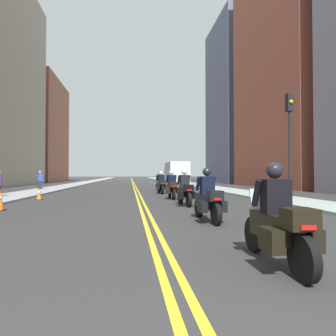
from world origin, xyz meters
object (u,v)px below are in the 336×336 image
object	(u,v)px
motorcycle_1	(208,200)
motorcycle_2	(185,191)
traffic_cone_1	(39,194)
traffic_light_near	(290,129)
traffic_cone_0	(0,200)
motorcycle_5	(160,183)
motorcycle_4	(161,185)
pedestrian_0	(40,180)
parked_truck	(176,175)
motorcycle_0	(278,224)
motorcycle_3	(172,187)

from	to	relation	value
motorcycle_1	motorcycle_2	xyz separation A→B (m)	(0.14, 4.38, 0.01)
traffic_cone_1	traffic_light_near	distance (m)	13.29
motorcycle_2	traffic_cone_0	world-z (taller)	motorcycle_2
motorcycle_5	traffic_cone_1	bearing A→B (deg)	-134.96
motorcycle_4	pedestrian_0	xyz separation A→B (m)	(-9.90, 5.45, 0.22)
traffic_cone_0	traffic_light_near	world-z (taller)	traffic_light_near
traffic_light_near	traffic_cone_1	bearing A→B (deg)	160.19
motorcycle_4	traffic_cone_0	size ratio (longest dim) A/B	2.79
motorcycle_5	parked_truck	distance (m)	9.96
motorcycle_0	traffic_light_near	world-z (taller)	traffic_light_near
motorcycle_2	motorcycle_5	size ratio (longest dim) A/B	1.04
motorcycle_2	traffic_light_near	xyz separation A→B (m)	(4.78, -0.39, 2.83)
motorcycle_4	motorcycle_2	bearing A→B (deg)	-91.68
pedestrian_0	traffic_cone_1	bearing A→B (deg)	-113.10
motorcycle_0	traffic_cone_1	world-z (taller)	motorcycle_0
pedestrian_0	parked_truck	world-z (taller)	parked_truck
motorcycle_1	motorcycle_4	bearing A→B (deg)	87.15
motorcycle_2	motorcycle_5	xyz separation A→B (m)	(0.10, 11.88, 0.03)
motorcycle_3	parked_truck	distance (m)	18.14
motorcycle_0	motorcycle_1	size ratio (longest dim) A/B	0.97
motorcycle_1	traffic_cone_1	size ratio (longest dim) A/B	3.36
motorcycle_1	traffic_cone_0	xyz separation A→B (m)	(-7.23, 3.54, -0.24)
motorcycle_2	traffic_cone_0	size ratio (longest dim) A/B	2.74
motorcycle_5	traffic_cone_0	bearing A→B (deg)	-122.02
traffic_cone_0	motorcycle_4	bearing A→B (deg)	51.44
motorcycle_4	pedestrian_0	world-z (taller)	pedestrian_0
motorcycle_2	traffic_cone_1	xyz separation A→B (m)	(-7.37, 3.99, -0.32)
motorcycle_3	traffic_light_near	size ratio (longest dim) A/B	0.43
pedestrian_0	traffic_cone_0	bearing A→B (deg)	-118.31
motorcycle_3	traffic_light_near	bearing A→B (deg)	-39.51
motorcycle_0	traffic_cone_0	world-z (taller)	motorcycle_0
pedestrian_0	motorcycle_0	bearing A→B (deg)	-105.06
motorcycle_0	motorcycle_4	bearing A→B (deg)	90.73
traffic_cone_0	parked_truck	size ratio (longest dim) A/B	0.12
motorcycle_1	motorcycle_4	distance (m)	12.53
motorcycle_3	motorcycle_4	xyz separation A→B (m)	(-0.13, 4.63, -0.01)
motorcycle_3	parked_truck	world-z (taller)	parked_truck
motorcycle_2	motorcycle_5	world-z (taller)	motorcycle_5
motorcycle_3	parked_truck	xyz separation A→B (m)	(3.06, 17.87, 0.61)
motorcycle_1	parked_truck	size ratio (longest dim) A/B	0.35
motorcycle_4	parked_truck	distance (m)	13.63
motorcycle_3	traffic_cone_0	bearing A→B (deg)	-149.81
motorcycle_3	motorcycle_5	xyz separation A→B (m)	(0.18, 8.36, 0.01)
traffic_cone_1	traffic_light_near	bearing A→B (deg)	-19.81
motorcycle_1	traffic_cone_1	world-z (taller)	motorcycle_1
traffic_light_near	parked_truck	size ratio (longest dim) A/B	0.78
motorcycle_5	traffic_light_near	xyz separation A→B (m)	(4.68, -12.27, 2.80)
traffic_cone_1	traffic_light_near	xyz separation A→B (m)	(12.14, -4.37, 3.15)
motorcycle_0	motorcycle_3	size ratio (longest dim) A/B	1.00
motorcycle_5	traffic_light_near	distance (m)	13.43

